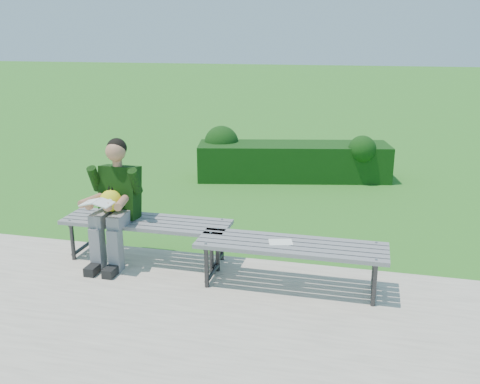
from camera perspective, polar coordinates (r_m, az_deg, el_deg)
The scene contains 7 objects.
ground at distance 6.01m, azimuth -4.05°, elevation -6.73°, with size 80.00×80.00×0.00m.
walkway at distance 4.56m, azimuth -10.99°, elevation -14.93°, with size 30.00×3.50×0.02m.
hedge at distance 9.12m, azimuth 5.19°, elevation 3.57°, with size 3.29×1.46×0.87m.
bench_left at distance 5.78m, azimuth -9.97°, elevation -3.49°, with size 1.80×0.50×0.46m.
bench_right at distance 5.10m, azimuth 5.46°, elevation -6.06°, with size 1.80×0.50×0.46m.
seated_boy at distance 5.74m, azimuth -13.23°, elevation -0.71°, with size 0.56×0.76×1.31m.
paper_sheet at distance 5.09m, azimuth 4.36°, elevation -5.37°, with size 0.25×0.21×0.01m.
Camera 1 is at (1.73, -5.26, 2.36)m, focal length 40.00 mm.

